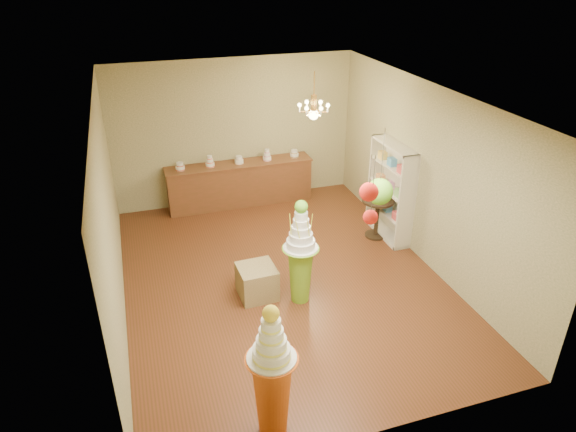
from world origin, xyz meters
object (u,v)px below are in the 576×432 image
object	(u,v)px
pedestal_orange	(272,384)
round_table	(377,213)
pedestal_green	(300,261)
sideboard	(240,183)

from	to	relation	value
pedestal_orange	round_table	size ratio (longest dim) A/B	2.25
pedestal_green	sideboard	world-z (taller)	pedestal_green
sideboard	round_table	bearing A→B (deg)	-45.88
pedestal_green	pedestal_orange	distance (m)	2.46
sideboard	round_table	distance (m)	3.02
sideboard	round_table	xyz separation A→B (m)	(2.10, -2.17, 0.01)
pedestal_green	round_table	distance (m)	2.49
pedestal_green	sideboard	size ratio (longest dim) A/B	0.56
pedestal_orange	round_table	world-z (taller)	pedestal_orange
pedestal_orange	round_table	bearing A→B (deg)	49.73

